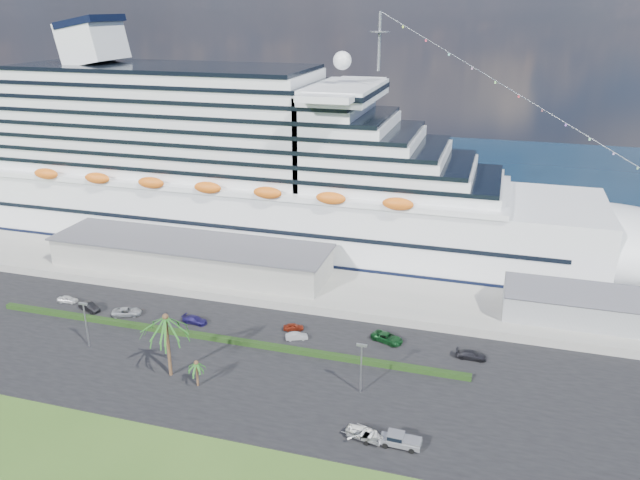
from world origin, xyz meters
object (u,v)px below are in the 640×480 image
(pickup_truck, at_px, (400,440))
(parked_car_3, at_px, (195,320))
(cruise_ship, at_px, (246,176))
(boat_trailer, at_px, (365,433))

(pickup_truck, bearing_deg, parked_car_3, 151.00)
(cruise_ship, height_order, parked_car_3, cruise_ship)
(cruise_ship, xyz_separation_m, parked_car_3, (7.25, -43.38, -15.88))
(parked_car_3, distance_m, pickup_truck, 48.14)
(cruise_ship, relative_size, parked_car_3, 39.72)
(pickup_truck, relative_size, boat_trailer, 0.88)
(cruise_ship, height_order, pickup_truck, cruise_ship)
(cruise_ship, height_order, boat_trailer, cruise_ship)
(cruise_ship, relative_size, pickup_truck, 34.40)
(cruise_ship, bearing_deg, pickup_truck, -53.51)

